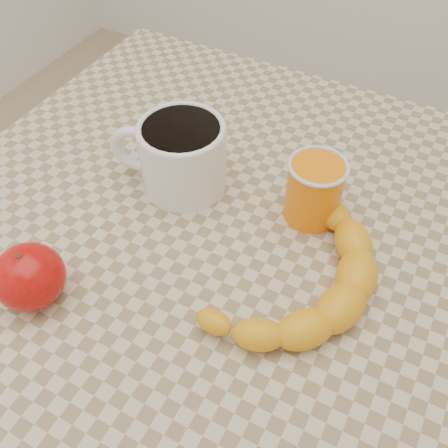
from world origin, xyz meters
The scene contains 6 objects.
ground centered at (0.00, 0.00, 0.00)m, with size 3.00×3.00×0.00m, color tan.
table centered at (0.00, 0.00, 0.66)m, with size 0.80×0.80×0.75m.
coffee_mug centered at (-0.09, 0.06, 0.80)m, with size 0.17×0.14×0.10m.
orange_juice_glass centered at (0.08, 0.08, 0.80)m, with size 0.07×0.07×0.09m.
apple centered at (-0.15, -0.18, 0.79)m, with size 0.10×0.10×0.07m.
banana centered at (0.11, -0.03, 0.77)m, with size 0.27×0.33×0.05m, color #F6A715, non-canonical shape.
Camera 1 is at (0.19, -0.36, 1.23)m, focal length 40.00 mm.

